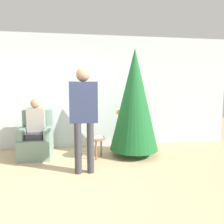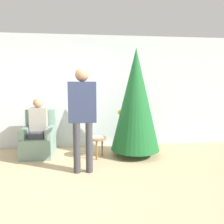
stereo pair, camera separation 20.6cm
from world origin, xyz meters
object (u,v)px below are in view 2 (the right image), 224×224
at_px(person_standing, 83,109).
at_px(side_stool, 96,140).
at_px(armchair, 39,140).
at_px(christmas_tree, 136,100).
at_px(person_seated, 38,125).

height_order(person_standing, side_stool, person_standing).
distance_m(armchair, side_stool, 1.27).
bearing_deg(side_stool, armchair, 166.16).
bearing_deg(christmas_tree, person_standing, -144.73).
bearing_deg(christmas_tree, side_stool, -176.80).
bearing_deg(person_seated, person_standing, -45.69).
height_order(person_seated, person_standing, person_standing).
distance_m(christmas_tree, armchair, 2.26).
bearing_deg(person_standing, christmas_tree, 35.27).
height_order(armchair, side_stool, armchair).
bearing_deg(side_stool, person_seated, 167.52).
distance_m(person_seated, person_standing, 1.46).
relative_size(christmas_tree, armchair, 2.35).
relative_size(christmas_tree, side_stool, 5.36).
bearing_deg(person_standing, person_seated, 134.31).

